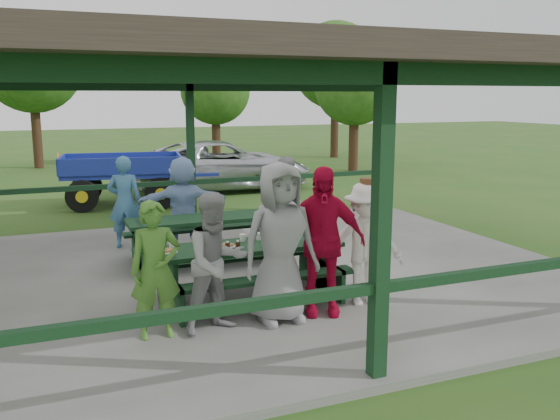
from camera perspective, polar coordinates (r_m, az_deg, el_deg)
name	(u,v)px	position (r m, az deg, el deg)	size (l,w,h in m)	color
ground	(250,277)	(9.39, -2.86, -6.45)	(90.00, 90.00, 0.00)	#29551A
concrete_slab	(250,274)	(9.38, -2.87, -6.16)	(10.00, 8.00, 0.10)	#62625D
pavilion_structure	(248,71)	(8.97, -3.06, 13.24)	(10.60, 8.60, 3.24)	black
picnic_table_near	(249,265)	(8.01, -2.98, -5.27)	(2.50, 1.39, 0.75)	black
picnic_table_far	(208,233)	(9.85, -6.98, -2.23)	(2.59, 1.39, 0.75)	black
table_setting	(245,242)	(7.94, -3.42, -3.09)	(2.31, 0.45, 0.10)	white
contestant_green	(156,270)	(6.81, -11.88, -5.66)	(0.57, 0.38, 1.57)	#4C862E
contestant_grey_left	(216,263)	(6.87, -6.14, -5.08)	(0.79, 0.62, 1.63)	#969698
contestant_grey_mid	(280,243)	(7.09, 0.00, -3.19)	(0.95, 0.62, 1.95)	gray
contestant_red	(321,241)	(7.36, 3.97, -3.00)	(1.10, 0.46, 1.87)	#BE0A31
contestant_white_fedora	(365,244)	(7.80, 8.22, -3.22)	(1.13, 0.78, 1.67)	white
spectator_lblue	(183,204)	(10.52, -9.32, 0.58)	(1.56, 0.50, 1.68)	#8EAEDB
spectator_blue	(125,202)	(10.96, -14.71, 0.75)	(0.61, 0.40, 1.67)	teal
spectator_grey	(284,200)	(10.99, 0.43, 0.98)	(0.78, 0.61, 1.61)	#98989A
pickup_truck	(222,165)	(17.92, -5.61, 4.29)	(2.48, 5.37, 1.49)	silver
farm_trailer	(122,178)	(15.88, -14.93, 2.95)	(4.08, 2.13, 1.41)	navy
tree_left	(31,63)	(25.19, -22.82, 12.87)	(3.80, 3.80, 5.93)	#332014
tree_mid	(215,90)	(25.02, -6.25, 11.38)	(2.87, 2.87, 4.48)	#332014
tree_right	(355,85)	(22.61, 7.21, 11.84)	(3.03, 3.03, 4.73)	#332014
tree_far_right	(336,66)	(27.57, 5.37, 13.67)	(3.91, 3.91, 6.11)	#332014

